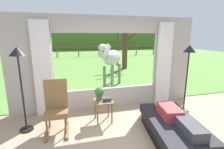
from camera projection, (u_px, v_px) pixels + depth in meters
name	position (u px, v px, depth m)	size (l,w,h in m)	color
back_wall_with_window	(108.00, 64.00, 4.71)	(5.20, 0.12, 2.55)	#ADA599
curtain_panel_left	(43.00, 70.00, 4.17)	(0.44, 0.10, 2.40)	silver
curtain_panel_right	(164.00, 64.00, 5.02)	(0.44, 0.10, 2.40)	silver
outdoor_pasture_lawn	(80.00, 58.00, 15.26)	(36.00, 21.68, 0.02)	#568438
distant_hill_ridge	(74.00, 42.00, 24.25)	(36.00, 2.00, 2.40)	#496827
recliner_sofa	(173.00, 129.00, 3.33)	(1.18, 1.83, 0.42)	black
reclining_person	(175.00, 116.00, 3.21)	(0.44, 1.43, 0.22)	#B23338
rocking_chair	(56.00, 107.00, 3.58)	(0.50, 0.69, 1.12)	brown
side_table	(103.00, 104.00, 4.02)	(0.44, 0.44, 0.52)	brown
potted_plant	(99.00, 93.00, 3.99)	(0.22, 0.22, 0.32)	#4C5156
book_stack	(107.00, 100.00, 3.96)	(0.20, 0.16, 0.06)	#23478C
floor_lamp_left	(19.00, 64.00, 3.38)	(0.32, 0.32, 1.82)	black
floor_lamp_right	(189.00, 59.00, 4.34)	(0.32, 0.32, 1.79)	black
horse	(111.00, 58.00, 6.64)	(1.38, 1.65, 1.73)	#B2B2AD
pasture_tree	(125.00, 49.00, 10.33)	(1.24, 1.23, 2.58)	#4C3823
pasture_fence_line	(79.00, 49.00, 16.21)	(16.10, 0.10, 1.10)	brown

